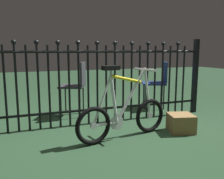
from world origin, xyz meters
TOP-DOWN VIEW (x-y plane):
  - ground_plane at (0.00, 0.00)m, footprint 20.00×20.00m
  - iron_fence at (-0.07, 0.57)m, footprint 3.44×0.07m
  - bicycle at (0.05, -0.16)m, footprint 1.25×0.40m
  - chair_navy at (1.30, 1.11)m, footprint 0.55×0.55m
  - chair_charcoal at (-0.24, 1.09)m, footprint 0.51×0.51m
  - display_crate at (0.84, -0.22)m, footprint 0.38×0.38m

SIDE VIEW (x-z plane):
  - ground_plane at x=0.00m, z-range 0.00..0.00m
  - display_crate at x=0.84m, z-range 0.00..0.23m
  - bicycle at x=0.05m, z-range -0.15..0.74m
  - chair_navy at x=1.30m, z-range 0.09..0.94m
  - chair_charcoal at x=-0.24m, z-range 0.10..0.98m
  - iron_fence at x=-0.07m, z-range 0.01..1.25m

